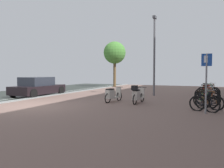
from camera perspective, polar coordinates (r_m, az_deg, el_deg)
ground at (r=10.60m, az=-14.35°, el=-6.32°), size 21.00×40.00×0.13m
bicycle_rack_00 at (r=10.25m, az=22.74°, el=-4.74°), size 1.28×0.56×0.96m
bicycle_rack_01 at (r=10.95m, az=23.85°, el=-4.31°), size 1.26×0.52×0.94m
bicycle_rack_02 at (r=11.66m, az=22.96°, el=-3.87°), size 1.18×0.67×0.93m
bicycle_rack_03 at (r=12.37m, az=23.49°, el=-3.40°), size 1.26×0.63×1.00m
bicycle_rack_04 at (r=13.08m, az=23.23°, el=-3.11°), size 1.32×0.52×0.96m
bicycle_rack_05 at (r=13.79m, az=23.83°, el=-2.78°), size 1.22×0.66×0.98m
bicycle_rack_06 at (r=14.49m, az=23.17°, el=-2.45°), size 1.37×0.48×1.02m
bicycle_rack_07 at (r=15.20m, az=23.76°, el=-2.26°), size 1.33×0.47×0.98m
bicycle_rack_08 at (r=15.91m, az=23.45°, el=-1.96°), size 1.39×0.48×1.03m
bicycle_rack_09 at (r=16.62m, az=24.18°, el=-1.83°), size 1.22×0.63×0.98m
scooter_near at (r=11.95m, az=6.60°, el=-2.83°), size 0.52×1.80×1.03m
scooter_mid at (r=12.49m, az=0.07°, el=-2.78°), size 0.60×1.76×0.85m
parked_car_near at (r=16.64m, az=-18.61°, el=-0.74°), size 1.97×3.93×1.34m
parking_sign at (r=9.69m, az=23.20°, el=1.75°), size 0.40×0.07×2.44m
lamp_post at (r=16.20m, az=10.89°, el=8.21°), size 0.20×0.52×5.66m
street_tree at (r=25.30m, az=0.69°, el=8.02°), size 2.51×2.51×5.16m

